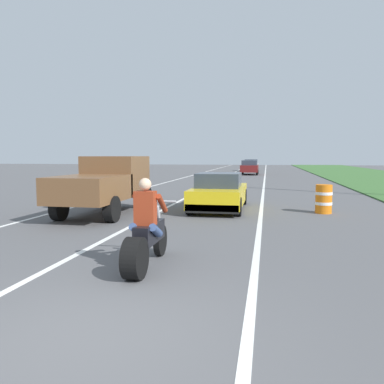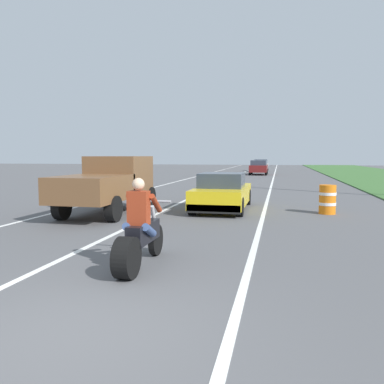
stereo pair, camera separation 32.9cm
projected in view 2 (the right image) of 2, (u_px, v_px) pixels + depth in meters
The scene contains 10 objects.
ground_plane at pixel (66, 335), 4.39m from camera, with size 160.00×160.00×0.00m, color #565659.
lane_stripe_left_solid at pixel (156, 187), 25.00m from camera, with size 0.14×120.00×0.01m, color white.
lane_stripe_right_solid at pixel (270, 189), 23.44m from camera, with size 0.14×120.00×0.01m, color white.
lane_stripe_centre_dashed at pixel (211, 188), 24.22m from camera, with size 0.14×120.00×0.01m, color white.
motorcycle_with_rider at pixel (139, 236), 6.94m from camera, with size 0.70×2.21×1.62m.
sports_car_yellow at pixel (222, 193), 14.53m from camera, with size 1.84×4.30×1.37m.
pickup_truck_left_lane_brown at pixel (109, 182), 13.53m from camera, with size 2.02×4.80×1.98m.
construction_barrel_nearest at pixel (327, 199), 13.46m from camera, with size 0.58×0.58×1.00m.
distant_car_far_ahead at pixel (259, 167), 40.70m from camera, with size 1.80×4.00×1.50m.
distant_car_further_ahead at pixel (261, 165), 49.71m from camera, with size 1.80×4.00×1.50m.
Camera 2 is at (2.30, -3.81, 2.01)m, focal length 36.62 mm.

